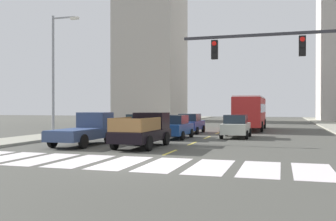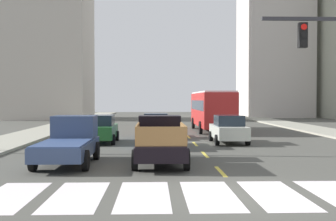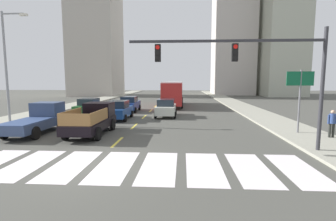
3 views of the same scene
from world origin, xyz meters
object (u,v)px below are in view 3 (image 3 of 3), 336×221
at_px(traffic_signal_gantry, 259,66).
at_px(pedestrian_walking, 332,121).
at_px(pickup_stakebed, 93,119).
at_px(sedan_mid, 166,108).
at_px(pickup_dark, 39,119).
at_px(streetlight_left, 7,63).
at_px(sedan_far, 119,110).
at_px(sedan_near_right, 130,104).
at_px(city_bus, 173,92).
at_px(sedan_near_left, 89,107).
at_px(direction_sign_green, 300,88).

height_order(traffic_signal_gantry, pedestrian_walking, traffic_signal_gantry).
xyz_separation_m(pickup_stakebed, sedan_mid, (4.33, 8.15, -0.08)).
distance_m(pickup_dark, streetlight_left, 7.06).
height_order(sedan_far, streetlight_left, streetlight_left).
bearing_deg(sedan_mid, pickup_stakebed, -117.10).
bearing_deg(streetlight_left, sedan_near_right, 45.40).
distance_m(sedan_mid, traffic_signal_gantry, 13.53).
xyz_separation_m(pickup_dark, sedan_far, (3.96, 5.99, -0.06)).
height_order(city_bus, sedan_near_right, city_bus).
relative_size(traffic_signal_gantry, streetlight_left, 1.04).
bearing_deg(sedan_near_left, traffic_signal_gantry, -42.89).
bearing_deg(sedan_far, pedestrian_walking, -25.16).
height_order(sedan_near_left, direction_sign_green, direction_sign_green).
bearing_deg(pickup_stakebed, sedan_near_left, 112.71).
bearing_deg(sedan_near_left, pickup_stakebed, -67.04).
bearing_deg(city_bus, sedan_near_left, -132.18).
bearing_deg(sedan_mid, sedan_near_right, 140.14).
bearing_deg(direction_sign_green, traffic_signal_gantry, -132.61).
relative_size(sedan_near_left, pedestrian_walking, 2.68).
relative_size(direction_sign_green, pedestrian_walking, 2.56).
bearing_deg(direction_sign_green, city_bus, 116.40).
relative_size(sedan_far, streetlight_left, 0.49).
bearing_deg(sedan_near_right, sedan_near_left, -137.91).
relative_size(city_bus, traffic_signal_gantry, 1.16).
xyz_separation_m(city_bus, sedan_far, (-4.47, -12.13, -1.09)).
relative_size(city_bus, streetlight_left, 1.20).
height_order(sedan_near_left, sedan_far, same).
distance_m(direction_sign_green, streetlight_left, 22.12).
bearing_deg(direction_sign_green, pedestrian_walking, -44.82).
relative_size(direction_sign_green, streetlight_left, 0.47).
relative_size(sedan_near_left, direction_sign_green, 1.05).
height_order(sedan_near_right, sedan_mid, same).
distance_m(sedan_near_right, streetlight_left, 12.39).
bearing_deg(city_bus, sedan_mid, -93.25).
height_order(sedan_near_right, direction_sign_green, direction_sign_green).
bearing_deg(traffic_signal_gantry, city_bus, 102.72).
xyz_separation_m(city_bus, sedan_near_left, (-8.17, -9.52, -1.09)).
distance_m(pickup_stakebed, pickup_dark, 3.80).
relative_size(city_bus, pedestrian_walking, 6.59).
bearing_deg(pickup_dark, pedestrian_walking, -4.98).
distance_m(sedan_near_right, direction_sign_green, 18.00).
relative_size(city_bus, sedan_near_right, 2.45).
relative_size(pickup_dark, sedan_near_left, 1.18).
xyz_separation_m(sedan_near_left, sedan_far, (3.70, -2.61, 0.00)).
xyz_separation_m(sedan_mid, traffic_signal_gantry, (5.27, -12.00, 3.35)).
bearing_deg(sedan_far, pickup_dark, -122.98).
distance_m(traffic_signal_gantry, streetlight_left, 19.44).
height_order(sedan_far, direction_sign_green, direction_sign_green).
bearing_deg(city_bus, pickup_stakebed, -105.84).
height_order(pickup_dark, sedan_far, pickup_dark).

